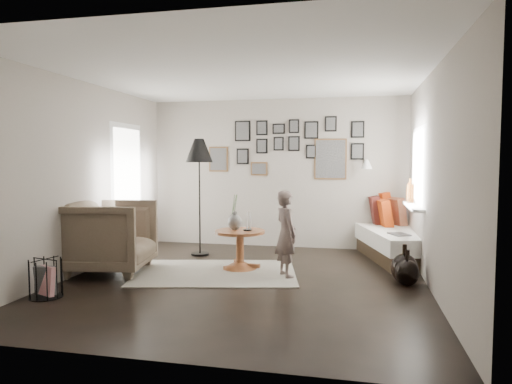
% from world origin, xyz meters
% --- Properties ---
extents(ground, '(4.80, 4.80, 0.00)m').
position_xyz_m(ground, '(0.00, 0.00, 0.00)').
color(ground, black).
rests_on(ground, ground).
extents(wall_back, '(4.50, 0.00, 4.50)m').
position_xyz_m(wall_back, '(0.00, 2.40, 1.30)').
color(wall_back, '#9D9489').
rests_on(wall_back, ground).
extents(wall_front, '(4.50, 0.00, 4.50)m').
position_xyz_m(wall_front, '(0.00, -2.40, 1.30)').
color(wall_front, '#9D9489').
rests_on(wall_front, ground).
extents(wall_left, '(0.00, 4.80, 4.80)m').
position_xyz_m(wall_left, '(-2.25, 0.00, 1.30)').
color(wall_left, '#9D9489').
rests_on(wall_left, ground).
extents(wall_right, '(0.00, 4.80, 4.80)m').
position_xyz_m(wall_right, '(2.25, 0.00, 1.30)').
color(wall_right, '#9D9489').
rests_on(wall_right, ground).
extents(ceiling, '(4.80, 4.80, 0.00)m').
position_xyz_m(ceiling, '(0.00, 0.00, 2.60)').
color(ceiling, white).
rests_on(ceiling, wall_back).
extents(door_left, '(0.00, 2.14, 2.14)m').
position_xyz_m(door_left, '(-2.23, 1.20, 1.05)').
color(door_left, white).
rests_on(door_left, wall_left).
extents(window_right, '(0.15, 1.32, 1.30)m').
position_xyz_m(window_right, '(2.18, 1.34, 0.93)').
color(window_right, white).
rests_on(window_right, wall_right).
extents(gallery_wall, '(2.74, 0.03, 1.08)m').
position_xyz_m(gallery_wall, '(0.29, 2.38, 1.74)').
color(gallery_wall, brown).
rests_on(gallery_wall, wall_back).
extents(wall_sconce, '(0.18, 0.36, 0.16)m').
position_xyz_m(wall_sconce, '(1.55, 2.13, 1.46)').
color(wall_sconce, white).
rests_on(wall_sconce, wall_back).
extents(rug, '(2.40, 1.91, 0.01)m').
position_xyz_m(rug, '(-0.47, 0.31, 0.01)').
color(rug, '#EDE7D0').
rests_on(rug, ground).
extents(pedestal_table, '(0.70, 0.70, 0.55)m').
position_xyz_m(pedestal_table, '(-0.20, 0.60, 0.26)').
color(pedestal_table, brown).
rests_on(pedestal_table, ground).
extents(vase, '(0.20, 0.20, 0.50)m').
position_xyz_m(vase, '(-0.28, 0.62, 0.71)').
color(vase, black).
rests_on(vase, pedestal_table).
extents(candles, '(0.12, 0.12, 0.26)m').
position_xyz_m(candles, '(-0.09, 0.60, 0.68)').
color(candles, black).
rests_on(candles, pedestal_table).
extents(daybed, '(1.37, 2.19, 1.00)m').
position_xyz_m(daybed, '(2.00, 1.89, 0.31)').
color(daybed, black).
rests_on(daybed, ground).
extents(magazine_on_daybed, '(0.33, 0.37, 0.02)m').
position_xyz_m(magazine_on_daybed, '(2.00, 1.24, 0.47)').
color(magazine_on_daybed, black).
rests_on(magazine_on_daybed, daybed).
extents(armchair, '(1.24, 1.21, 0.99)m').
position_xyz_m(armchair, '(-1.89, 0.05, 0.49)').
color(armchair, brown).
rests_on(armchair, ground).
extents(armchair_cushion, '(0.50, 0.51, 0.20)m').
position_xyz_m(armchair_cushion, '(-1.86, 0.10, 0.48)').
color(armchair_cushion, silver).
rests_on(armchair_cushion, armchair).
extents(floor_lamp, '(0.44, 0.44, 1.87)m').
position_xyz_m(floor_lamp, '(-1.07, 1.40, 1.62)').
color(floor_lamp, black).
rests_on(floor_lamp, ground).
extents(magazine_basket, '(0.41, 0.41, 0.43)m').
position_xyz_m(magazine_basket, '(-2.00, -1.15, 0.21)').
color(magazine_basket, black).
rests_on(magazine_basket, ground).
extents(demijohn_large, '(0.33, 0.33, 0.49)m').
position_xyz_m(demijohn_large, '(1.98, 0.31, 0.19)').
color(demijohn_large, black).
rests_on(demijohn_large, ground).
extents(demijohn_small, '(0.29, 0.29, 0.45)m').
position_xyz_m(demijohn_small, '(2.00, 0.19, 0.17)').
color(demijohn_small, black).
rests_on(demijohn_small, ground).
extents(child, '(0.46, 0.50, 1.14)m').
position_xyz_m(child, '(0.49, 0.31, 0.57)').
color(child, '#665551').
rests_on(child, ground).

